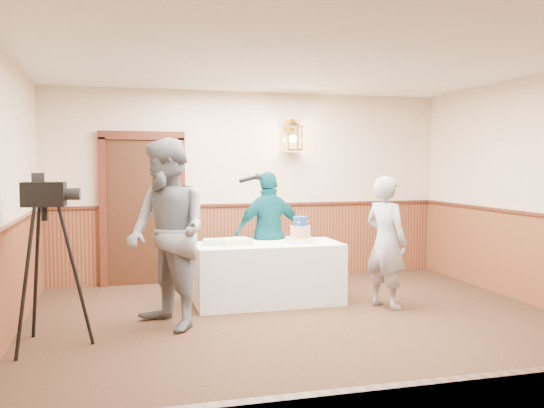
{
  "coord_description": "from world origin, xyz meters",
  "views": [
    {
      "loc": [
        -1.92,
        -4.93,
        1.73
      ],
      "look_at": [
        -0.15,
        1.7,
        1.25
      ],
      "focal_mm": 38.0,
      "sensor_mm": 36.0,
      "label": 1
    }
  ],
  "objects_px": {
    "display_table": "(268,273)",
    "baker": "(386,242)",
    "sheet_cake_yellow": "(235,241)",
    "sheet_cake_green": "(215,242)",
    "tiered_cake": "(300,232)",
    "tv_camera_rig": "(46,274)",
    "assistant_p": "(270,233)",
    "interviewer": "(167,234)"
  },
  "relations": [
    {
      "from": "display_table",
      "to": "sheet_cake_green",
      "type": "xyz_separation_m",
      "value": [
        -0.65,
        0.05,
        0.41
      ]
    },
    {
      "from": "tv_camera_rig",
      "to": "display_table",
      "type": "bearing_deg",
      "value": 28.78
    },
    {
      "from": "tiered_cake",
      "to": "interviewer",
      "type": "bearing_deg",
      "value": -156.15
    },
    {
      "from": "sheet_cake_green",
      "to": "tv_camera_rig",
      "type": "distance_m",
      "value": 2.15
    },
    {
      "from": "interviewer",
      "to": "baker",
      "type": "bearing_deg",
      "value": 68.18
    },
    {
      "from": "interviewer",
      "to": "tiered_cake",
      "type": "bearing_deg",
      "value": 87.16
    },
    {
      "from": "assistant_p",
      "to": "interviewer",
      "type": "bearing_deg",
      "value": 32.64
    },
    {
      "from": "sheet_cake_yellow",
      "to": "sheet_cake_green",
      "type": "xyz_separation_m",
      "value": [
        -0.24,
        0.05,
        -0.0
      ]
    },
    {
      "from": "tiered_cake",
      "to": "sheet_cake_yellow",
      "type": "height_order",
      "value": "tiered_cake"
    },
    {
      "from": "assistant_p",
      "to": "baker",
      "type": "bearing_deg",
      "value": 131.33
    },
    {
      "from": "tiered_cake",
      "to": "baker",
      "type": "height_order",
      "value": "baker"
    },
    {
      "from": "sheet_cake_yellow",
      "to": "sheet_cake_green",
      "type": "height_order",
      "value": "sheet_cake_yellow"
    },
    {
      "from": "display_table",
      "to": "sheet_cake_green",
      "type": "distance_m",
      "value": 0.77
    },
    {
      "from": "tiered_cake",
      "to": "tv_camera_rig",
      "type": "relative_size",
      "value": 0.22
    },
    {
      "from": "display_table",
      "to": "tv_camera_rig",
      "type": "height_order",
      "value": "tv_camera_rig"
    },
    {
      "from": "display_table",
      "to": "tiered_cake",
      "type": "xyz_separation_m",
      "value": [
        0.41,
        -0.05,
        0.5
      ]
    },
    {
      "from": "baker",
      "to": "sheet_cake_green",
      "type": "bearing_deg",
      "value": 47.36
    },
    {
      "from": "display_table",
      "to": "tiered_cake",
      "type": "relative_size",
      "value": 5.22
    },
    {
      "from": "display_table",
      "to": "assistant_p",
      "type": "relative_size",
      "value": 1.1
    },
    {
      "from": "tiered_cake",
      "to": "sheet_cake_yellow",
      "type": "xyz_separation_m",
      "value": [
        -0.82,
        0.04,
        -0.09
      ]
    },
    {
      "from": "sheet_cake_yellow",
      "to": "baker",
      "type": "relative_size",
      "value": 0.23
    },
    {
      "from": "interviewer",
      "to": "sheet_cake_yellow",
      "type": "bearing_deg",
      "value": 105.5
    },
    {
      "from": "tiered_cake",
      "to": "sheet_cake_green",
      "type": "xyz_separation_m",
      "value": [
        -1.05,
        0.09,
        -0.09
      ]
    },
    {
      "from": "display_table",
      "to": "baker",
      "type": "bearing_deg",
      "value": -23.55
    },
    {
      "from": "tiered_cake",
      "to": "baker",
      "type": "xyz_separation_m",
      "value": [
        0.91,
        -0.53,
        -0.08
      ]
    },
    {
      "from": "baker",
      "to": "display_table",
      "type": "bearing_deg",
      "value": 41.35
    },
    {
      "from": "baker",
      "to": "sheet_cake_yellow",
      "type": "bearing_deg",
      "value": 46.59
    },
    {
      "from": "tiered_cake",
      "to": "sheet_cake_green",
      "type": "distance_m",
      "value": 1.06
    },
    {
      "from": "baker",
      "to": "assistant_p",
      "type": "relative_size",
      "value": 0.97
    },
    {
      "from": "display_table",
      "to": "tiered_cake",
      "type": "height_order",
      "value": "tiered_cake"
    },
    {
      "from": "sheet_cake_yellow",
      "to": "baker",
      "type": "bearing_deg",
      "value": -18.3
    },
    {
      "from": "sheet_cake_green",
      "to": "baker",
      "type": "distance_m",
      "value": 2.06
    },
    {
      "from": "sheet_cake_yellow",
      "to": "interviewer",
      "type": "relative_size",
      "value": 0.18
    },
    {
      "from": "interviewer",
      "to": "tv_camera_rig",
      "type": "distance_m",
      "value": 1.24
    },
    {
      "from": "interviewer",
      "to": "assistant_p",
      "type": "xyz_separation_m",
      "value": [
        1.43,
        1.23,
        -0.19
      ]
    },
    {
      "from": "tiered_cake",
      "to": "interviewer",
      "type": "relative_size",
      "value": 0.17
    },
    {
      "from": "tiered_cake",
      "to": "baker",
      "type": "bearing_deg",
      "value": -30.11
    },
    {
      "from": "sheet_cake_green",
      "to": "tv_camera_rig",
      "type": "bearing_deg",
      "value": -146.67
    },
    {
      "from": "tiered_cake",
      "to": "tv_camera_rig",
      "type": "xyz_separation_m",
      "value": [
        -2.85,
        -1.09,
        -0.18
      ]
    },
    {
      "from": "display_table",
      "to": "tv_camera_rig",
      "type": "distance_m",
      "value": 2.71
    },
    {
      "from": "display_table",
      "to": "baker",
      "type": "height_order",
      "value": "baker"
    },
    {
      "from": "baker",
      "to": "assistant_p",
      "type": "distance_m",
      "value": 1.55
    }
  ]
}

